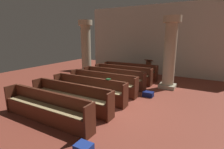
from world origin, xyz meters
name	(u,v)px	position (x,y,z in m)	size (l,w,h in m)	color
ground_plane	(114,105)	(0.00, 0.00, 0.00)	(19.20, 19.20, 0.00)	brown
back_wall	(159,40)	(0.00, 6.08, 2.25)	(10.00, 0.16, 4.50)	beige
pew_row_0	(130,70)	(-1.16, 4.15, 0.49)	(3.37, 0.47, 0.90)	#562819
pew_row_1	(122,73)	(-1.16, 3.10, 0.49)	(3.37, 0.46, 0.90)	#562819
pew_row_2	(113,77)	(-1.16, 2.06, 0.49)	(3.37, 0.46, 0.90)	#562819
pew_row_3	(102,82)	(-1.16, 1.01, 0.49)	(3.37, 0.47, 0.90)	#562819
pew_row_4	(88,88)	(-1.16, -0.03, 0.49)	(3.37, 0.46, 0.90)	#562819
pew_row_5	(70,96)	(-1.16, -1.07, 0.49)	(3.37, 0.46, 0.90)	#562819
pew_row_6	(45,106)	(-1.16, -2.12, 0.49)	(3.37, 0.47, 0.90)	#562819
pillar_aisle_side	(170,52)	(1.30, 3.22, 1.79)	(0.82, 0.82, 3.44)	tan
pillar_far_side	(86,48)	(-3.57, 2.99, 1.79)	(0.82, 0.82, 3.44)	tan
lectern	(148,69)	(-0.35, 5.29, 0.45)	(0.48, 0.45, 1.08)	#562B1A
hymn_book	(108,79)	(-0.33, 0.17, 0.92)	(0.14, 0.18, 0.04)	#194723
kneeler_box_navy	(148,94)	(0.86, 1.51, 0.11)	(0.43, 0.31, 0.21)	navy
kneeler_box_blue	(84,148)	(0.72, -2.68, 0.10)	(0.37, 0.31, 0.20)	navy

